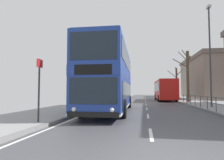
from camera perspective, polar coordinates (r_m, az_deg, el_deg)
name	(u,v)px	position (r m, az deg, el deg)	size (l,w,h in m)	color
ground	(122,158)	(4.47, 2.91, -22.35)	(15.80, 140.00, 0.20)	#46464B
double_decker_bus_main	(110,79)	(13.78, -0.46, 0.21)	(2.88, 10.93, 4.48)	navy
background_bus_far_lane	(165,90)	(31.01, 15.53, -2.81)	(2.70, 10.94, 3.13)	red
pedestrian_railing_far_kerb	(216,102)	(14.30, 28.78, -5.76)	(0.05, 20.81, 0.97)	#2D3338
bus_stop_sign_near	(39,83)	(9.03, -21.07, -0.85)	(0.08, 0.44, 2.79)	#2D2D33
street_lamp_far_side	(210,48)	(18.68, 27.35, 8.42)	(0.28, 0.60, 8.83)	#38383D
bare_tree_far_00	(188,75)	(25.92, 21.82, 1.43)	(2.12, 2.62, 6.88)	#4C3D2D
bare_tree_far_01	(177,82)	(34.65, 18.83, -0.65)	(2.63, 1.66, 5.73)	#4C3D2D
background_building_00	(221,77)	(39.19, 29.88, 0.88)	(9.24, 11.34, 8.09)	slate
background_building_02	(212,78)	(54.92, 27.85, 0.49)	(13.62, 12.33, 9.53)	gray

